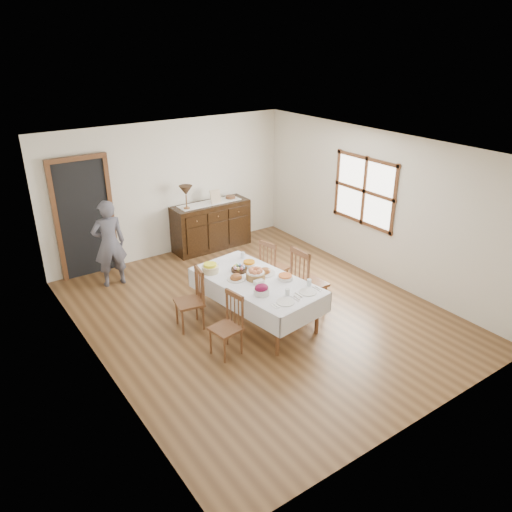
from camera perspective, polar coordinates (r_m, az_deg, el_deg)
ground at (r=7.95m, az=0.42°, el=-6.50°), size 6.00×6.00×0.00m
room_shell at (r=7.51m, az=-2.33°, el=5.38°), size 5.02×6.02×2.65m
dining_table at (r=7.46m, az=0.05°, el=-3.32°), size 1.30×2.16×0.70m
chair_left_near at (r=6.82m, az=-3.20°, el=-7.78°), size 0.42×0.42×0.89m
chair_left_far at (r=7.44m, az=-7.31°, el=-4.85°), size 0.45×0.45×0.93m
chair_right_near at (r=7.74m, az=5.80°, el=-2.81°), size 0.46×0.46×1.11m
chair_right_far at (r=8.39m, az=1.89°, el=-1.11°), size 0.46×0.46×0.94m
sideboard at (r=10.17m, az=-5.14°, el=3.47°), size 1.59×0.58×0.95m
person at (r=8.85m, az=-16.47°, el=1.68°), size 0.54×0.37×1.64m
bread_basket at (r=7.41m, az=-0.05°, el=-2.08°), size 0.29×0.29×0.17m
egg_basket at (r=7.67m, az=-1.94°, el=-1.49°), size 0.25×0.25×0.10m
ham_platter_a at (r=7.42m, az=-2.29°, el=-2.49°), size 0.27×0.27×0.11m
ham_platter_b at (r=7.60m, az=1.00°, el=-1.81°), size 0.33×0.33×0.11m
beet_bowl at (r=6.99m, az=0.63°, el=-3.88°), size 0.22×0.22×0.16m
carrot_bowl at (r=7.83m, az=-0.79°, el=-0.90°), size 0.21×0.21×0.09m
pineapple_bowl at (r=7.65m, az=-5.26°, el=-1.41°), size 0.26×0.26×0.14m
casserole_dish at (r=7.43m, az=3.36°, el=-2.43°), size 0.23×0.23×0.07m
butter_dish at (r=7.26m, az=0.33°, el=-3.04°), size 0.15×0.11×0.07m
setting_left at (r=6.87m, az=3.42°, el=-4.89°), size 0.44×0.31×0.10m
setting_right at (r=7.15m, az=5.96°, el=-3.75°), size 0.44×0.31×0.10m
glass_far_a at (r=7.75m, az=-4.49°, el=-1.19°), size 0.06×0.06×0.09m
glass_far_b at (r=8.11m, az=-1.54°, el=0.10°), size 0.07×0.07×0.10m
runner at (r=10.03m, az=-5.31°, el=6.07°), size 1.30×0.35×0.01m
table_lamp at (r=9.63m, az=-8.03°, el=7.35°), size 0.26×0.26×0.46m
picture_frame at (r=9.96m, az=-4.66°, el=6.77°), size 0.22×0.08×0.28m
deco_bowl at (r=10.27m, az=-2.94°, el=6.73°), size 0.20×0.20×0.06m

